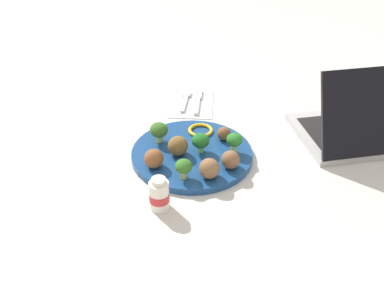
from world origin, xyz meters
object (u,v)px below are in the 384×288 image
(broccoli_floret_front_right, at_px, (159,130))
(knife, at_px, (198,100))
(meatball_front_left, at_px, (178,146))
(pepper_ring_front_right, at_px, (201,130))
(meatball_center, at_px, (231,160))
(meatball_far_rim, at_px, (224,134))
(fork, at_px, (185,100))
(meatball_front_right, at_px, (209,168))
(meatball_mid_right, at_px, (154,159))
(napkin, at_px, (191,103))
(laptop, at_px, (369,126))
(broccoli_floret_mid_right, at_px, (184,167))
(yogurt_bottle, at_px, (159,195))
(broccoli_floret_center, at_px, (234,141))
(broccoli_floret_back_right, at_px, (201,142))
(plate, at_px, (192,154))

(broccoli_floret_front_right, bearing_deg, knife, -21.36)
(meatball_front_left, distance_m, pepper_ring_front_right, 0.11)
(meatball_center, relative_size, meatball_far_rim, 1.24)
(fork, bearing_deg, meatball_front_right, -169.83)
(broccoli_floret_front_right, relative_size, meatball_center, 1.21)
(meatball_mid_right, height_order, meatball_front_left, meatball_front_left)
(meatball_front_left, xyz_separation_m, napkin, (0.27, -0.02, -0.04))
(napkin, distance_m, knife, 0.02)
(meatball_front_right, height_order, fork, meatball_front_right)
(broccoli_floret_front_right, xyz_separation_m, laptop, (0.05, -0.51, -0.01))
(meatball_mid_right, distance_m, pepper_ring_front_right, 0.18)
(meatball_far_rim, xyz_separation_m, fork, (0.22, 0.10, -0.02))
(meatball_front_right, relative_size, pepper_ring_front_right, 0.72)
(meatball_front_right, bearing_deg, broccoli_floret_mid_right, 94.38)
(meatball_center, xyz_separation_m, meatball_front_left, (0.05, 0.12, 0.00))
(knife, height_order, yogurt_bottle, yogurt_bottle)
(meatball_front_left, relative_size, laptop, 0.13)
(broccoli_floret_center, relative_size, meatball_front_left, 1.05)
(broccoli_floret_mid_right, distance_m, napkin, 0.36)
(meatball_front_left, relative_size, fork, 0.38)
(broccoli_floret_back_right, relative_size, laptop, 0.13)
(meatball_mid_right, bearing_deg, yogurt_bottle, -169.33)
(meatball_front_left, height_order, fork, meatball_front_left)
(meatball_mid_right, relative_size, meatball_front_right, 0.97)
(napkin, xyz_separation_m, laptop, (-0.17, -0.44, 0.04))
(meatball_center, bearing_deg, plate, 55.02)
(plate, relative_size, fork, 2.31)
(plate, distance_m, meatball_far_rim, 0.09)
(meatball_far_rim, distance_m, knife, 0.22)
(broccoli_floret_mid_right, distance_m, yogurt_bottle, 0.09)
(broccoli_floret_center, bearing_deg, plate, 89.48)
(meatball_far_rim, height_order, meatball_front_left, meatball_front_left)
(meatball_front_left, xyz_separation_m, yogurt_bottle, (-0.16, 0.03, -0.01))
(meatball_mid_right, height_order, knife, meatball_mid_right)
(meatball_front_left, bearing_deg, broccoli_floret_back_right, -79.85)
(knife, bearing_deg, broccoli_floret_center, -161.95)
(pepper_ring_front_right, bearing_deg, napkin, 9.09)
(broccoli_floret_center, xyz_separation_m, pepper_ring_front_right, (0.09, 0.08, -0.03))
(pepper_ring_front_right, distance_m, napkin, 0.18)
(broccoli_floret_mid_right, height_order, meatball_center, broccoli_floret_mid_right)
(plate, xyz_separation_m, meatball_center, (-0.06, -0.09, 0.03))
(broccoli_floret_front_right, xyz_separation_m, meatball_mid_right, (-0.10, 0.00, -0.01))
(broccoli_floret_mid_right, bearing_deg, knife, -3.78)
(broccoli_floret_mid_right, bearing_deg, broccoli_floret_back_right, -19.78)
(napkin, relative_size, laptop, 0.47)
(meatball_mid_right, relative_size, napkin, 0.25)
(meatball_far_rim, relative_size, fork, 0.27)
(meatball_mid_right, xyz_separation_m, laptop, (0.15, -0.51, 0.00))
(broccoli_floret_front_right, bearing_deg, napkin, -17.68)
(knife, bearing_deg, plate, 177.99)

